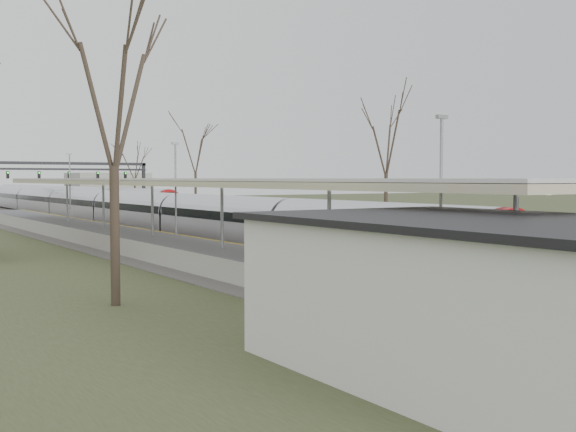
# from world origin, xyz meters

# --- Properties ---
(track_bed) EXTENTS (24.00, 160.00, 0.22)m
(track_bed) POSITION_xyz_m (0.26, 55.00, 0.06)
(track_bed) COLOR #474442
(track_bed) RESTS_ON ground
(platform) EXTENTS (3.50, 69.00, 1.00)m
(platform) POSITION_xyz_m (-9.05, 37.50, 0.50)
(platform) COLOR #9E9B93
(platform) RESTS_ON ground
(canopy) EXTENTS (4.10, 50.00, 3.11)m
(canopy) POSITION_xyz_m (-9.05, 32.99, 3.93)
(canopy) COLOR slate
(canopy) RESTS_ON platform
(station_building) EXTENTS (6.00, 9.00, 3.20)m
(station_building) POSITION_xyz_m (-12.50, 8.00, 1.60)
(station_building) COLOR silver
(station_building) RESTS_ON ground
(signal_gantry) EXTENTS (21.00, 0.59, 6.08)m
(signal_gantry) POSITION_xyz_m (0.29, 84.99, 4.91)
(signal_gantry) COLOR black
(signal_gantry) RESTS_ON ground
(tree_west_near) EXTENTS (5.00, 5.00, 10.30)m
(tree_west_near) POSITION_xyz_m (-16.00, 20.00, 7.29)
(tree_west_near) COLOR #2D231C
(tree_west_near) RESTS_ON ground
(tree_east_far) EXTENTS (5.00, 5.00, 10.30)m
(tree_east_far) POSITION_xyz_m (14.00, 42.00, 7.29)
(tree_east_far) COLOR #2D231C
(tree_east_far) RESTS_ON ground
(train_near) EXTENTS (2.62, 90.21, 3.05)m
(train_near) POSITION_xyz_m (-2.50, 60.36, 1.48)
(train_near) COLOR #B5B8C0
(train_near) RESTS_ON ground
(train_far) EXTENTS (2.62, 75.21, 3.05)m
(train_far) POSITION_xyz_m (4.50, 100.35, 1.48)
(train_far) COLOR #B5B8C0
(train_far) RESTS_ON ground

